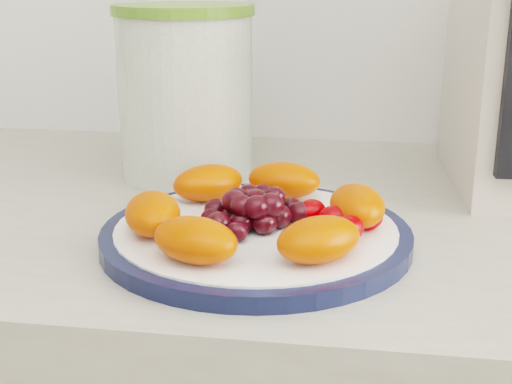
# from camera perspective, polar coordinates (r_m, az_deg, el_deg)

# --- Properties ---
(plate_rim) EXTENTS (0.28, 0.28, 0.01)m
(plate_rim) POSITION_cam_1_polar(r_m,az_deg,el_deg) (0.65, 0.00, -3.56)
(plate_rim) COLOR #0F1635
(plate_rim) RESTS_ON counter
(plate_face) EXTENTS (0.26, 0.26, 0.02)m
(plate_face) POSITION_cam_1_polar(r_m,az_deg,el_deg) (0.65, 0.00, -3.48)
(plate_face) COLOR white
(plate_face) RESTS_ON counter
(canister) EXTENTS (0.17, 0.17, 0.19)m
(canister) POSITION_cam_1_polar(r_m,az_deg,el_deg) (0.86, -5.65, 7.56)
(canister) COLOR #3D5A1C
(canister) RESTS_ON counter
(canister_lid) EXTENTS (0.18, 0.18, 0.01)m
(canister_lid) POSITION_cam_1_polar(r_m,az_deg,el_deg) (0.84, -5.87, 14.32)
(canister_lid) COLOR #567F28
(canister_lid) RESTS_ON canister
(fruit_plate) EXTENTS (0.25, 0.24, 0.04)m
(fruit_plate) POSITION_cam_1_polar(r_m,az_deg,el_deg) (0.64, 0.19, -1.36)
(fruit_plate) COLOR red
(fruit_plate) RESTS_ON plate_face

